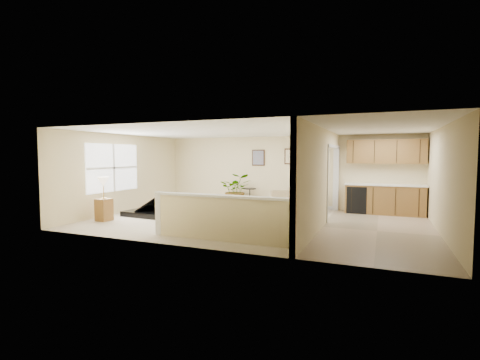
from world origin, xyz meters
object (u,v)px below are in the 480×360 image
at_px(piano, 155,195).
at_px(piano_bench, 196,209).
at_px(palm_plant, 236,190).
at_px(lamp_stand, 104,202).
at_px(loveseat, 296,201).
at_px(accent_table, 250,195).
at_px(small_plant, 322,206).

xyz_separation_m(piano, piano_bench, (1.51, -0.09, -0.33)).
height_order(palm_plant, lamp_stand, lamp_stand).
distance_m(piano_bench, lamp_stand, 2.58).
distance_m(piano_bench, loveseat, 3.36).
relative_size(piano_bench, accent_table, 1.18).
height_order(piano, accent_table, piano).
xyz_separation_m(piano, small_plant, (4.73, 2.44, -0.38)).
xyz_separation_m(piano, loveseat, (3.90, 2.26, -0.26)).
height_order(loveseat, accent_table, loveseat).
relative_size(accent_table, palm_plant, 0.50).
xyz_separation_m(piano, palm_plant, (1.68, 2.49, -0.00)).
bearing_deg(piano_bench, small_plant, 38.09).
height_order(loveseat, palm_plant, palm_plant).
bearing_deg(piano_bench, piano, 176.60).
bearing_deg(piano_bench, accent_table, 77.50).
relative_size(piano_bench, loveseat, 0.41).
height_order(accent_table, lamp_stand, lamp_stand).
bearing_deg(palm_plant, piano_bench, -93.76).
bearing_deg(small_plant, loveseat, -168.08).
bearing_deg(accent_table, lamp_stand, -124.22).
distance_m(loveseat, accent_table, 1.83).
bearing_deg(accent_table, piano, -128.37).
xyz_separation_m(piano, accent_table, (2.12, 2.68, -0.17)).
bearing_deg(lamp_stand, small_plant, 35.61).
xyz_separation_m(piano_bench, small_plant, (3.22, 2.53, -0.05)).
distance_m(accent_table, palm_plant, 0.51).
bearing_deg(lamp_stand, loveseat, 38.91).
relative_size(palm_plant, small_plant, 2.66).
relative_size(piano, small_plant, 3.80).
bearing_deg(piano, loveseat, 33.85).
xyz_separation_m(loveseat, accent_table, (-1.78, 0.42, 0.09)).
bearing_deg(small_plant, lamp_stand, -144.39).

